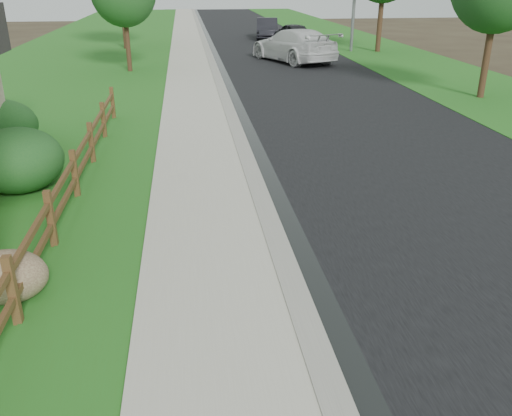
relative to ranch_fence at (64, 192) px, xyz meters
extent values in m
cube|color=black|center=(8.20, 28.60, -0.61)|extent=(8.00, 90.00, 0.02)
cube|color=gray|center=(4.00, 28.60, -0.56)|extent=(0.40, 90.00, 0.12)
cube|color=black|center=(4.35, 28.60, -0.60)|extent=(0.50, 90.00, 0.00)
cube|color=#ACA796|center=(2.70, 28.60, -0.57)|extent=(2.20, 90.00, 0.10)
cube|color=#29621C|center=(0.80, 28.60, -0.59)|extent=(1.60, 90.00, 0.06)
cube|color=#29621C|center=(-4.40, 28.60, -0.60)|extent=(9.00, 90.00, 0.04)
cube|color=#29621C|center=(15.10, 28.60, -0.60)|extent=(6.00, 90.00, 0.04)
cube|color=#472917|center=(0.00, -3.60, -0.07)|extent=(0.12, 0.12, 1.10)
cube|color=#472917|center=(0.00, -1.20, -0.07)|extent=(0.12, 0.12, 1.10)
cube|color=#472917|center=(0.00, 1.20, -0.07)|extent=(0.12, 0.12, 1.10)
cube|color=#472917|center=(0.00, 3.60, -0.07)|extent=(0.12, 0.12, 1.10)
cube|color=#472917|center=(0.00, 6.00, -0.07)|extent=(0.12, 0.12, 1.10)
cube|color=#472917|center=(0.00, 8.40, -0.07)|extent=(0.12, 0.12, 1.10)
cube|color=#472917|center=(0.00, -2.40, -0.17)|extent=(0.08, 2.35, 0.10)
cube|color=#472917|center=(0.00, -2.40, 0.23)|extent=(0.08, 2.35, 0.10)
cube|color=#472917|center=(0.00, 0.00, -0.17)|extent=(0.08, 2.35, 0.10)
cube|color=#472917|center=(0.00, 0.00, 0.23)|extent=(0.08, 2.35, 0.10)
cube|color=#472917|center=(0.00, 2.40, -0.17)|extent=(0.08, 2.35, 0.10)
cube|color=#472917|center=(0.00, 2.40, 0.23)|extent=(0.08, 2.35, 0.10)
cube|color=#472917|center=(0.00, 4.80, -0.17)|extent=(0.08, 2.35, 0.10)
cube|color=#472917|center=(0.00, 4.80, 0.23)|extent=(0.08, 2.35, 0.10)
cube|color=#472917|center=(0.00, 7.20, -0.17)|extent=(0.08, 2.35, 0.10)
cube|color=#472917|center=(0.00, 7.20, 0.23)|extent=(0.08, 2.35, 0.10)
imported|color=silver|center=(8.64, 20.84, 0.30)|extent=(4.67, 6.70, 1.80)
imported|color=black|center=(10.26, 29.70, 0.11)|extent=(2.56, 4.44, 1.42)
imported|color=black|center=(8.95, 33.22, 0.16)|extent=(2.18, 4.74, 1.51)
ellipsoid|color=brown|center=(-0.30, -2.90, -0.21)|extent=(1.48, 1.33, 0.81)
ellipsoid|color=#1A4A1D|center=(-1.33, 1.83, 0.11)|extent=(2.19, 2.19, 1.45)
cylinder|color=#352315|center=(-0.30, 18.48, 1.10)|extent=(0.24, 0.24, 3.44)
cylinder|color=#352315|center=(14.21, 10.09, 1.31)|extent=(0.26, 0.26, 3.85)
cylinder|color=#352315|center=(-1.33, 28.05, 1.77)|extent=(0.33, 0.33, 4.78)
cylinder|color=#352315|center=(14.85, 24.39, 1.65)|extent=(0.31, 0.31, 4.54)
camera|label=1|loc=(2.50, -10.33, 3.91)|focal=38.00mm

